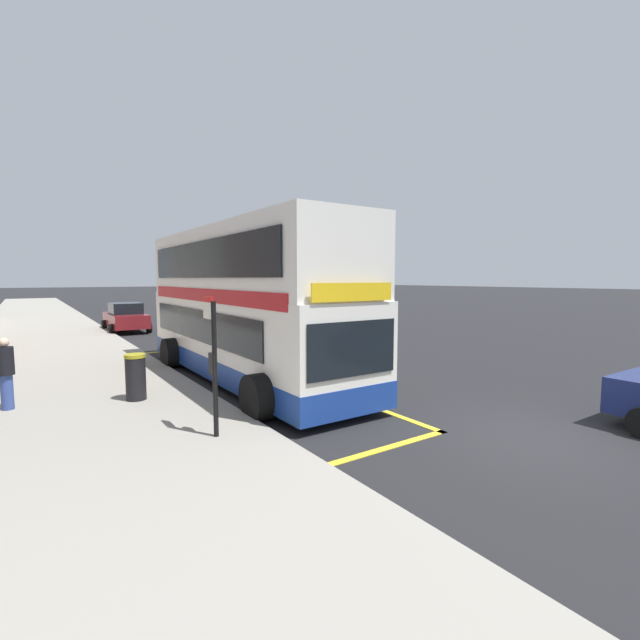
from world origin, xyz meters
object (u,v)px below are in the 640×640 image
bus_stop_sign (213,354)px  pedestrian_waiting_near_sign (6,371)px  double_decker_bus (243,310)px  litter_bin (136,377)px  parked_car_maroon_far (126,317)px

bus_stop_sign → pedestrian_waiting_near_sign: bus_stop_sign is taller
pedestrian_waiting_near_sign → double_decker_bus: bearing=3.5°
double_decker_bus → bus_stop_sign: (-2.56, -4.38, -0.42)m
pedestrian_waiting_near_sign → litter_bin: bearing=-16.8°
pedestrian_waiting_near_sign → parked_car_maroon_far: bearing=71.1°
bus_stop_sign → pedestrian_waiting_near_sign: (-3.17, 4.02, -0.65)m
pedestrian_waiting_near_sign → litter_bin: pedestrian_waiting_near_sign is taller
parked_car_maroon_far → litter_bin: (-2.57, -15.49, -0.11)m
bus_stop_sign → parked_car_maroon_far: 18.88m
pedestrian_waiting_near_sign → litter_bin: 2.61m
double_decker_bus → parked_car_maroon_far: bearing=92.7°
bus_stop_sign → pedestrian_waiting_near_sign: 5.16m
pedestrian_waiting_near_sign → litter_bin: (2.48, -0.75, -0.31)m
double_decker_bus → bus_stop_sign: bearing=-120.3°
double_decker_bus → bus_stop_sign: 5.09m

